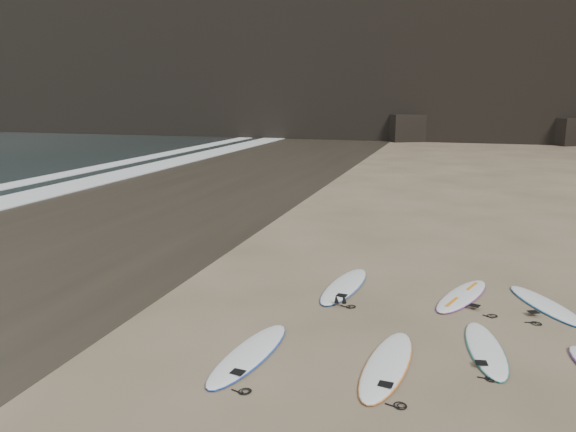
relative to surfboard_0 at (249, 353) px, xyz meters
name	(u,v)px	position (x,y,z in m)	size (l,w,h in m)	color
ground	(512,362)	(4.21, 1.03, -0.05)	(240.00, 240.00, 0.00)	#897559
wet_sand	(139,205)	(-8.79, 11.03, -0.04)	(12.00, 200.00, 0.01)	#383026
foam_near	(25,197)	(-14.29, 11.03, -0.02)	(2.20, 200.00, 0.05)	white
surfboard_0	(249,353)	(0.00, 0.00, 0.00)	(0.62, 2.60, 0.09)	white
surfboard_1	(387,364)	(2.26, 0.29, 0.00)	(0.63, 2.63, 0.09)	white
surfboard_2	(486,349)	(3.81, 1.35, -0.01)	(0.55, 2.30, 0.08)	white
surfboard_5	(344,285)	(0.87, 3.83, 0.00)	(0.64, 2.68, 0.10)	white
surfboard_6	(462,295)	(3.43, 3.94, 0.00)	(0.59, 2.48, 0.09)	white
surfboard_7	(546,305)	(5.08, 3.86, 0.00)	(0.58, 2.40, 0.09)	white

